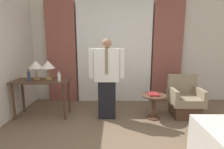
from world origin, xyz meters
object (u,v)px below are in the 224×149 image
(desk, at_px, (42,86))
(book, at_px, (153,94))
(table_lamp_left, at_px, (36,65))
(bottle_by_lamp, at_px, (59,77))
(armchair, at_px, (185,101))
(table_lamp_right, at_px, (48,65))
(bottle_near_edge, at_px, (29,76))
(person, at_px, (107,77))
(side_table, at_px, (154,102))

(desk, relative_size, book, 4.57)
(table_lamp_left, bearing_deg, bottle_by_lamp, -17.55)
(table_lamp_left, height_order, armchair, table_lamp_left)
(table_lamp_right, xyz_separation_m, armchair, (2.90, -0.03, -0.76))
(table_lamp_left, height_order, bottle_by_lamp, table_lamp_left)
(bottle_near_edge, xyz_separation_m, bottle_by_lamp, (0.60, 0.02, -0.02))
(table_lamp_right, distance_m, bottle_near_edge, 0.43)
(person, xyz_separation_m, side_table, (0.96, -0.01, -0.54))
(side_table, bearing_deg, book, 140.68)
(bottle_near_edge, xyz_separation_m, person, (1.57, 0.02, -0.01))
(table_lamp_left, xyz_separation_m, person, (1.50, -0.17, -0.21))
(armchair, height_order, book, armchair)
(desk, relative_size, side_table, 2.28)
(bottle_by_lamp, bearing_deg, book, -0.13)
(bottle_near_edge, bearing_deg, bottle_by_lamp, 2.03)
(bottle_by_lamp, bearing_deg, armchair, 3.00)
(table_lamp_left, distance_m, book, 2.52)
(table_lamp_left, bearing_deg, book, -4.01)
(armchair, xyz_separation_m, side_table, (-0.70, -0.15, 0.02))
(desk, bearing_deg, person, -3.21)
(bottle_by_lamp, xyz_separation_m, book, (1.92, -0.00, -0.35))
(table_lamp_left, distance_m, bottle_by_lamp, 0.60)
(bottle_by_lamp, relative_size, armchair, 0.23)
(table_lamp_left, height_order, person, person)
(desk, height_order, table_lamp_right, table_lamp_right)
(desk, height_order, person, person)
(desk, bearing_deg, side_table, -2.22)
(table_lamp_left, relative_size, table_lamp_right, 1.00)
(desk, xyz_separation_m, armchair, (3.02, 0.06, -0.33))
(armchair, relative_size, book, 3.41)
(table_lamp_left, bearing_deg, desk, -34.96)
(bottle_by_lamp, relative_size, person, 0.12)
(person, bearing_deg, desk, 176.79)
(bottle_by_lamp, distance_m, book, 1.95)
(table_lamp_right, bearing_deg, side_table, -4.66)
(table_lamp_left, xyz_separation_m, side_table, (2.46, -0.18, -0.74))
(side_table, bearing_deg, table_lamp_right, 175.34)
(bottle_by_lamp, distance_m, person, 0.97)
(table_lamp_left, relative_size, bottle_near_edge, 1.62)
(table_lamp_right, xyz_separation_m, side_table, (2.20, -0.18, -0.74))
(book, bearing_deg, armchair, 11.36)
(table_lamp_left, relative_size, armchair, 0.47)
(person, xyz_separation_m, armchair, (1.66, 0.14, -0.55))
(desk, bearing_deg, table_lamp_right, 34.96)
(bottle_by_lamp, height_order, book, bottle_by_lamp)
(side_table, bearing_deg, bottle_by_lamp, 179.63)
(desk, distance_m, book, 2.32)
(armchair, bearing_deg, book, -168.64)
(table_lamp_left, relative_size, side_table, 0.79)
(armchair, relative_size, side_table, 1.70)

